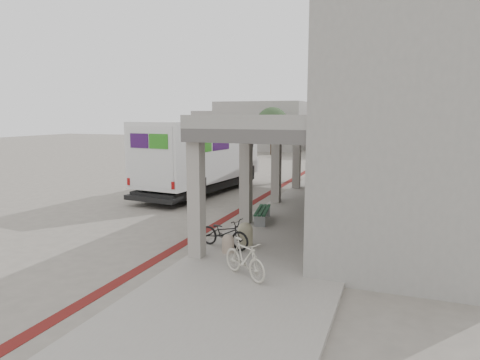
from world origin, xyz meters
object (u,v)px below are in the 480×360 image
at_px(bicycle_cream, 245,259).
at_px(fedex_truck, 200,155).
at_px(bench, 262,213).
at_px(bicycle_black, 224,233).
at_px(utility_cabinet, 328,214).

bearing_deg(bicycle_cream, fedex_truck, 63.94).
bearing_deg(fedex_truck, bench, -38.87).
height_order(bench, bicycle_cream, bicycle_cream).
relative_size(fedex_truck, bicycle_black, 5.25).
height_order(utility_cabinet, bicycle_cream, utility_cabinet).
xyz_separation_m(fedex_truck, utility_cabinet, (7.34, -5.06, -1.39)).
relative_size(utility_cabinet, bicycle_black, 0.56).
relative_size(utility_cabinet, bicycle_cream, 0.61).
bearing_deg(bicycle_black, bench, 10.66).
relative_size(bench, bicycle_cream, 1.25).
height_order(bench, bicycle_black, bicycle_black).
relative_size(fedex_truck, utility_cabinet, 9.41).
distance_m(fedex_truck, bicycle_black, 9.80).
distance_m(fedex_truck, utility_cabinet, 9.02).
distance_m(utility_cabinet, bicycle_cream, 5.46).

